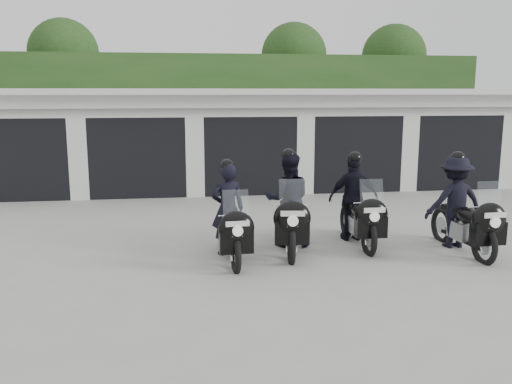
{
  "coord_description": "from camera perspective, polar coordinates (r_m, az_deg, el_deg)",
  "views": [
    {
      "loc": [
        -1.98,
        -9.42,
        2.88
      ],
      "look_at": [
        -0.59,
        0.34,
        1.05
      ],
      "focal_mm": 38.0,
      "sensor_mm": 36.0,
      "label": 1
    }
  ],
  "objects": [
    {
      "name": "police_bike_a",
      "position": [
        9.39,
        -2.78,
        -2.89
      ],
      "size": [
        0.65,
        2.04,
        1.78
      ],
      "rotation": [
        0.0,
        0.0,
        0.04
      ],
      "color": "black",
      "rests_on": "ground"
    },
    {
      "name": "ground",
      "position": [
        10.05,
        3.6,
        -6.16
      ],
      "size": [
        80.0,
        80.0,
        0.0
      ],
      "primitive_type": "plane",
      "color": "gray",
      "rests_on": "ground"
    },
    {
      "name": "background_vegetation",
      "position": [
        22.46,
        -2.15,
        10.23
      ],
      "size": [
        20.0,
        3.9,
        5.8
      ],
      "color": "#1C3D16",
      "rests_on": "ground"
    },
    {
      "name": "police_bike_c",
      "position": [
        10.58,
        10.49,
        -1.2
      ],
      "size": [
        0.99,
        2.07,
        1.81
      ],
      "rotation": [
        0.0,
        0.0,
        -0.01
      ],
      "color": "black",
      "rests_on": "ground"
    },
    {
      "name": "police_bike_b",
      "position": [
        10.0,
        3.45,
        -1.49
      ],
      "size": [
        0.96,
        2.18,
        1.91
      ],
      "rotation": [
        0.0,
        0.0,
        -0.14
      ],
      "color": "black",
      "rests_on": "ground"
    },
    {
      "name": "police_bike_d",
      "position": [
        10.62,
        20.61,
        -1.5
      ],
      "size": [
        1.14,
        2.14,
        1.86
      ],
      "rotation": [
        0.0,
        0.0,
        0.04
      ],
      "color": "black",
      "rests_on": "ground"
    },
    {
      "name": "garage_block",
      "position": [
        17.65,
        -1.67,
        5.78
      ],
      "size": [
        16.4,
        6.8,
        2.96
      ],
      "color": "silver",
      "rests_on": "ground"
    }
  ]
}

